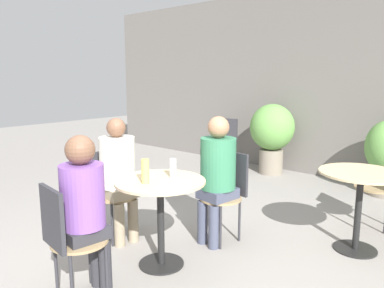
{
  "coord_description": "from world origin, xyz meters",
  "views": [
    {
      "loc": [
        2.21,
        -2.06,
        1.6
      ],
      "look_at": [
        0.04,
        0.41,
        1.0
      ],
      "focal_mm": 35.0,
      "sensor_mm": 36.0,
      "label": 1
    }
  ],
  "objects_px": {
    "seated_person_2": "(85,201)",
    "seated_person_1": "(118,170)",
    "bistro_chair_0": "(227,188)",
    "potted_plant_0": "(272,132)",
    "bistro_chair_2": "(67,233)",
    "bistro_chair_4": "(226,139)",
    "cafe_table_near": "(160,200)",
    "seated_person_0": "(217,170)",
    "cafe_table_far": "(360,191)",
    "beer_glass_1": "(173,168)",
    "bistro_chair_1": "(111,186)",
    "beer_glass_0": "(145,171)"
  },
  "relations": [
    {
      "from": "bistro_chair_1",
      "to": "beer_glass_0",
      "type": "relative_size",
      "value": 4.38
    },
    {
      "from": "bistro_chair_0",
      "to": "seated_person_0",
      "type": "bearing_deg",
      "value": -90.0
    },
    {
      "from": "beer_glass_1",
      "to": "potted_plant_0",
      "type": "height_order",
      "value": "potted_plant_0"
    },
    {
      "from": "bistro_chair_4",
      "to": "beer_glass_1",
      "type": "height_order",
      "value": "beer_glass_1"
    },
    {
      "from": "seated_person_2",
      "to": "potted_plant_0",
      "type": "xyz_separation_m",
      "value": [
        -0.77,
        4.03,
        -0.02
      ]
    },
    {
      "from": "cafe_table_near",
      "to": "bistro_chair_2",
      "type": "height_order",
      "value": "bistro_chair_2"
    },
    {
      "from": "bistro_chair_0",
      "to": "seated_person_1",
      "type": "bearing_deg",
      "value": -129.36
    },
    {
      "from": "seated_person_0",
      "to": "beer_glass_1",
      "type": "height_order",
      "value": "seated_person_0"
    },
    {
      "from": "bistro_chair_1",
      "to": "beer_glass_0",
      "type": "height_order",
      "value": "beer_glass_0"
    },
    {
      "from": "bistro_chair_2",
      "to": "seated_person_1",
      "type": "bearing_deg",
      "value": -50.64
    },
    {
      "from": "cafe_table_near",
      "to": "seated_person_0",
      "type": "relative_size",
      "value": 0.61
    },
    {
      "from": "bistro_chair_0",
      "to": "potted_plant_0",
      "type": "distance_m",
      "value": 2.73
    },
    {
      "from": "cafe_table_near",
      "to": "seated_person_1",
      "type": "xyz_separation_m",
      "value": [
        -0.66,
        0.08,
        0.13
      ]
    },
    {
      "from": "bistro_chair_0",
      "to": "bistro_chair_1",
      "type": "bearing_deg",
      "value": -135.0
    },
    {
      "from": "seated_person_2",
      "to": "potted_plant_0",
      "type": "height_order",
      "value": "seated_person_2"
    },
    {
      "from": "potted_plant_0",
      "to": "cafe_table_far",
      "type": "bearing_deg",
      "value": -44.43
    },
    {
      "from": "cafe_table_near",
      "to": "bistro_chair_1",
      "type": "xyz_separation_m",
      "value": [
        -0.81,
        0.1,
        -0.06
      ]
    },
    {
      "from": "seated_person_0",
      "to": "potted_plant_0",
      "type": "relative_size",
      "value": 1.07
    },
    {
      "from": "bistro_chair_2",
      "to": "beer_glass_0",
      "type": "relative_size",
      "value": 4.38
    },
    {
      "from": "bistro_chair_2",
      "to": "bistro_chair_4",
      "type": "xyz_separation_m",
      "value": [
        -1.56,
        4.0,
        0.0
      ]
    },
    {
      "from": "bistro_chair_2",
      "to": "bistro_chair_1",
      "type": "bearing_deg",
      "value": -45.0
    },
    {
      "from": "bistro_chair_2",
      "to": "seated_person_2",
      "type": "distance_m",
      "value": 0.25
    },
    {
      "from": "potted_plant_0",
      "to": "bistro_chair_4",
      "type": "bearing_deg",
      "value": -167.87
    },
    {
      "from": "cafe_table_near",
      "to": "bistro_chair_1",
      "type": "distance_m",
      "value": 0.82
    },
    {
      "from": "seated_person_2",
      "to": "seated_person_1",
      "type": "bearing_deg",
      "value": -45.06
    },
    {
      "from": "seated_person_2",
      "to": "beer_glass_0",
      "type": "bearing_deg",
      "value": -88.84
    },
    {
      "from": "beer_glass_0",
      "to": "beer_glass_1",
      "type": "relative_size",
      "value": 1.22
    },
    {
      "from": "cafe_table_far",
      "to": "potted_plant_0",
      "type": "bearing_deg",
      "value": 135.57
    },
    {
      "from": "cafe_table_near",
      "to": "seated_person_1",
      "type": "bearing_deg",
      "value": 172.89
    },
    {
      "from": "bistro_chair_1",
      "to": "bistro_chair_4",
      "type": "relative_size",
      "value": 1.0
    },
    {
      "from": "seated_person_1",
      "to": "potted_plant_0",
      "type": "distance_m",
      "value": 3.29
    },
    {
      "from": "cafe_table_near",
      "to": "cafe_table_far",
      "type": "xyz_separation_m",
      "value": [
        1.16,
        1.39,
        -0.01
      ]
    },
    {
      "from": "bistro_chair_4",
      "to": "bistro_chair_1",
      "type": "bearing_deg",
      "value": -88.95
    },
    {
      "from": "beer_glass_0",
      "to": "bistro_chair_1",
      "type": "bearing_deg",
      "value": 163.1
    },
    {
      "from": "cafe_table_far",
      "to": "bistro_chair_2",
      "type": "distance_m",
      "value": 2.53
    },
    {
      "from": "bistro_chair_2",
      "to": "seated_person_2",
      "type": "xyz_separation_m",
      "value": [
        0.02,
        0.14,
        0.2
      ]
    },
    {
      "from": "bistro_chair_1",
      "to": "bistro_chair_2",
      "type": "height_order",
      "value": "same"
    },
    {
      "from": "bistro_chair_2",
      "to": "bistro_chair_4",
      "type": "distance_m",
      "value": 4.29
    },
    {
      "from": "bistro_chair_2",
      "to": "seated_person_1",
      "type": "distance_m",
      "value": 1.07
    },
    {
      "from": "bistro_chair_2",
      "to": "seated_person_1",
      "type": "height_order",
      "value": "seated_person_1"
    },
    {
      "from": "bistro_chair_0",
      "to": "cafe_table_far",
      "type": "bearing_deg",
      "value": 35.73
    },
    {
      "from": "seated_person_0",
      "to": "seated_person_2",
      "type": "bearing_deg",
      "value": -90.0
    },
    {
      "from": "cafe_table_far",
      "to": "seated_person_0",
      "type": "bearing_deg",
      "value": -146.16
    },
    {
      "from": "bistro_chair_4",
      "to": "seated_person_1",
      "type": "distance_m",
      "value": 3.27
    },
    {
      "from": "cafe_table_far",
      "to": "beer_glass_1",
      "type": "xyz_separation_m",
      "value": [
        -1.15,
        -1.25,
        0.26
      ]
    },
    {
      "from": "bistro_chair_0",
      "to": "cafe_table_near",
      "type": "bearing_deg",
      "value": -90.0
    },
    {
      "from": "seated_person_0",
      "to": "potted_plant_0",
      "type": "bearing_deg",
      "value": 116.22
    },
    {
      "from": "bistro_chair_4",
      "to": "beer_glass_0",
      "type": "xyz_separation_m",
      "value": [
        1.63,
        -3.33,
        0.33
      ]
    },
    {
      "from": "seated_person_1",
      "to": "beer_glass_1",
      "type": "bearing_deg",
      "value": -78.2
    },
    {
      "from": "bistro_chair_4",
      "to": "seated_person_1",
      "type": "relative_size",
      "value": 0.71
    }
  ]
}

